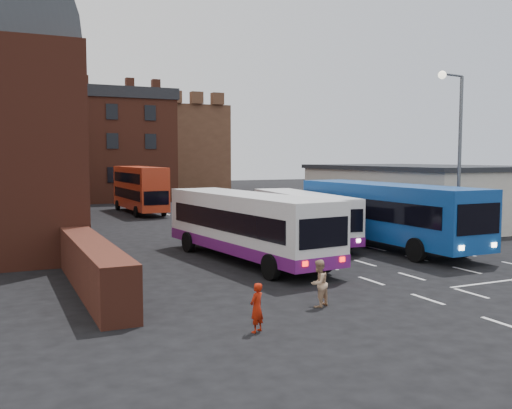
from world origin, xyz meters
name	(u,v)px	position (x,y,z in m)	size (l,w,h in m)	color
ground	(359,277)	(0.00, 0.00, 0.00)	(180.00, 180.00, 0.00)	black
forecourt_wall	(93,267)	(-10.20, 2.00, 0.90)	(1.20, 10.00, 1.80)	#602B1E
cream_building	(418,194)	(15.00, 14.00, 2.16)	(10.40, 16.40, 4.25)	beige
brick_terrace	(66,151)	(-6.00, 46.00, 5.50)	(22.00, 10.00, 11.00)	brown
castle_keep	(135,149)	(6.00, 66.00, 6.00)	(22.00, 22.00, 12.00)	brown
bus_white_outbound	(247,222)	(-2.69, 5.22, 1.86)	(3.93, 11.78, 3.15)	white
bus_white_inbound	(302,213)	(2.53, 9.20, 1.66)	(3.55, 10.52, 2.81)	white
bus_blue	(386,210)	(5.67, 5.65, 2.02)	(3.32, 12.60, 3.42)	navy
bus_red_double	(140,189)	(-1.88, 29.81, 2.13)	(2.72, 10.08, 4.01)	red
street_lamp	(456,144)	(8.29, 3.42, 5.51)	(1.84, 0.55, 9.13)	#53575D
pedestrian_red	(257,308)	(-6.86, -4.84, 0.70)	(0.51, 0.33, 1.39)	#A31A08
pedestrian_beige	(319,283)	(-3.89, -3.24, 0.77)	(0.75, 0.59, 1.55)	tan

